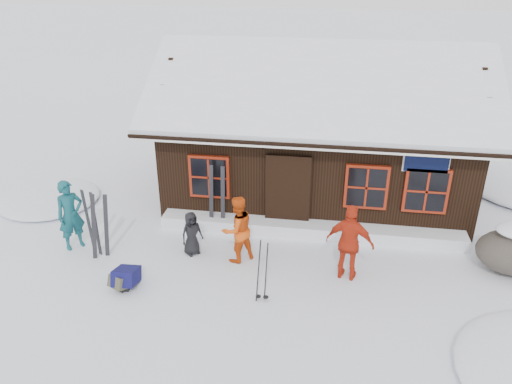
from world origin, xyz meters
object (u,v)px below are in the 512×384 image
at_px(skier_orange_left, 237,229).
at_px(backpack_blue, 127,279).
at_px(backpack_olive, 123,283).
at_px(skier_orange_right, 350,243).
at_px(ski_poles, 262,272).
at_px(skier_teal, 71,215).
at_px(skier_crouched, 192,233).
at_px(ski_pair_left, 100,227).

distance_m(skier_orange_left, backpack_blue, 2.63).
bearing_deg(skier_orange_left, backpack_olive, -8.56).
distance_m(skier_orange_right, ski_poles, 2.05).
relative_size(ski_poles, backpack_olive, 2.95).
bearing_deg(ski_poles, backpack_blue, 179.48).
distance_m(skier_orange_left, backpack_olive, 2.73).
bearing_deg(skier_orange_right, backpack_blue, 26.03).
bearing_deg(backpack_blue, skier_orange_left, 29.72).
xyz_separation_m(skier_teal, skier_crouched, (2.89, 0.16, -0.33)).
height_order(skier_crouched, backpack_blue, skier_crouched).
bearing_deg(ski_poles, skier_orange_left, 118.92).
bearing_deg(skier_orange_left, ski_poles, 76.67).
distance_m(skier_teal, ski_pair_left, 0.93).
xyz_separation_m(skier_crouched, backpack_blue, (-1.04, -1.47, -0.37)).
relative_size(skier_orange_left, ski_poles, 1.11).
bearing_deg(skier_crouched, backpack_blue, -169.10).
relative_size(skier_crouched, ski_pair_left, 0.64).
relative_size(skier_teal, skier_crouched, 1.61).
distance_m(skier_crouched, ski_poles, 2.42).
bearing_deg(backpack_blue, ski_poles, -3.46).
height_order(skier_orange_right, skier_crouched, skier_orange_right).
distance_m(ski_pair_left, backpack_blue, 1.54).
xyz_separation_m(skier_orange_left, skier_crouched, (-1.11, 0.10, -0.26)).
distance_m(skier_orange_right, ski_pair_left, 5.64).
xyz_separation_m(skier_crouched, ski_pair_left, (-2.02, -0.47, 0.25)).
height_order(skier_orange_right, ski_poles, skier_orange_right).
relative_size(skier_orange_right, ski_poles, 1.22).
distance_m(ski_pair_left, backpack_olive, 1.58).
height_order(skier_teal, backpack_blue, skier_teal).
xyz_separation_m(skier_orange_left, ski_pair_left, (-3.13, -0.37, -0.02)).
bearing_deg(skier_teal, skier_orange_right, -50.72).
relative_size(ski_pair_left, ski_poles, 1.16).
height_order(skier_orange_left, backpack_olive, skier_orange_left).
height_order(ski_pair_left, backpack_blue, ski_pair_left).
relative_size(ski_pair_left, backpack_olive, 3.42).
bearing_deg(skier_crouched, skier_orange_right, -50.62).
bearing_deg(ski_pair_left, skier_crouched, -6.73).
relative_size(skier_orange_left, skier_orange_right, 0.91).
distance_m(ski_poles, backpack_blue, 2.97).
relative_size(skier_orange_left, backpack_blue, 2.62).
relative_size(skier_crouched, backpack_blue, 1.76).
distance_m(skier_orange_left, ski_pair_left, 3.15).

